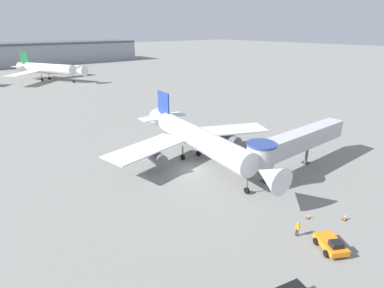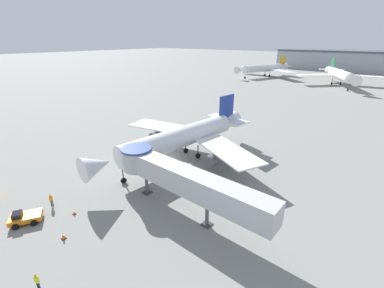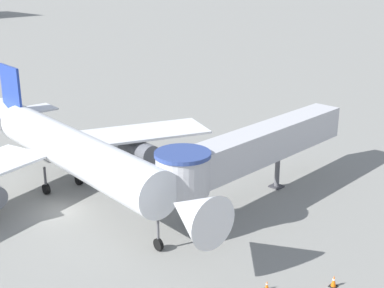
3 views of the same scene
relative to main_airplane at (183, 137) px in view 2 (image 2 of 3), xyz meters
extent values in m
plane|color=gray|center=(-2.40, -1.46, -4.13)|extent=(800.00, 800.00, 0.00)
cylinder|color=silver|center=(-0.09, -0.76, 0.13)|extent=(6.28, 23.37, 3.55)
cone|color=silver|center=(-1.87, -15.58, 0.13)|extent=(3.98, 4.29, 3.55)
cone|color=silver|center=(1.43, 11.95, 0.13)|extent=(4.15, 5.70, 3.55)
cube|color=silver|center=(-8.00, 2.90, -0.49)|extent=(13.80, 7.60, 0.22)
cube|color=silver|center=(8.46, 0.93, -0.49)|extent=(14.01, 10.17, 0.22)
cube|color=navy|center=(1.40, 11.68, 3.32)|extent=(0.74, 4.20, 4.61)
cube|color=silver|center=(1.47, 12.21, 0.75)|extent=(9.16, 3.98, 0.18)
cylinder|color=#565960|center=(-7.12, 1.47, -1.71)|extent=(2.44, 4.41, 1.95)
cylinder|color=#565960|center=(7.27, -0.25, -1.71)|extent=(2.44, 4.41, 1.95)
cylinder|color=#4C4C51|center=(-1.43, -11.92, -2.66)|extent=(0.18, 0.18, 2.04)
cylinder|color=black|center=(-1.43, -11.92, -3.68)|extent=(0.37, 0.92, 0.90)
cylinder|color=#4C4C51|center=(-1.33, 2.30, -2.66)|extent=(0.22, 0.22, 2.04)
cylinder|color=black|center=(-1.33, 2.30, -3.68)|extent=(0.50, 0.94, 0.90)
cylinder|color=#4C4C51|center=(1.84, 1.92, -2.66)|extent=(0.22, 0.22, 2.04)
cylinder|color=black|center=(1.84, 1.92, -3.68)|extent=(0.50, 0.94, 0.90)
cube|color=#B7B7BC|center=(11.58, -11.59, 0.57)|extent=(20.02, 2.93, 2.80)
cylinder|color=#B7B7BC|center=(1.59, -11.43, 0.57)|extent=(3.90, 3.90, 2.80)
cylinder|color=navy|center=(1.59, -11.43, 2.12)|extent=(4.10, 4.09, 0.30)
cylinder|color=#56565B|center=(3.19, -11.45, -2.48)|extent=(0.44, 0.44, 3.30)
cube|color=#333338|center=(3.19, -11.45, -4.07)|extent=(1.10, 1.10, 0.12)
cylinder|color=#56565B|center=(13.58, -11.63, -2.48)|extent=(0.44, 0.44, 3.30)
cube|color=#333338|center=(13.58, -11.63, -4.07)|extent=(1.10, 1.10, 0.12)
cube|color=orange|center=(-3.24, -24.51, -3.48)|extent=(3.38, 3.89, 0.60)
cube|color=black|center=(-3.62, -25.17, -2.92)|extent=(1.49, 1.40, 0.54)
cylinder|color=black|center=(-4.57, -24.81, -3.78)|extent=(0.62, 0.76, 0.70)
cylinder|color=black|center=(-2.83, -25.81, -3.78)|extent=(0.62, 0.76, 0.70)
cylinder|color=black|center=(-3.65, -23.21, -3.78)|extent=(0.62, 0.76, 0.70)
cylinder|color=black|center=(-1.91, -24.21, -3.78)|extent=(0.62, 0.76, 0.70)
cube|color=black|center=(-0.23, -20.30, -4.11)|extent=(0.37, 0.37, 0.04)
cone|color=orange|center=(-0.23, -20.30, -3.80)|extent=(0.25, 0.25, 0.57)
cylinder|color=white|center=(-0.23, -20.30, -3.73)|extent=(0.14, 0.14, 0.07)
cube|color=black|center=(2.87, -23.16, -4.11)|extent=(0.48, 0.48, 0.04)
cone|color=orange|center=(2.87, -23.16, -3.72)|extent=(0.33, 0.33, 0.74)
cylinder|color=white|center=(2.87, -23.16, -3.63)|extent=(0.18, 0.18, 0.09)
cylinder|color=#1E2338|center=(7.16, -27.45, -3.69)|extent=(0.13, 0.13, 0.89)
cylinder|color=#1E2338|center=(7.33, -27.39, -3.69)|extent=(0.13, 0.13, 0.89)
cube|color=#D1E019|center=(7.24, -27.42, -2.89)|extent=(0.40, 0.31, 0.70)
sphere|color=tan|center=(7.24, -27.42, -2.42)|extent=(0.24, 0.24, 0.24)
cylinder|color=#1E2338|center=(-4.03, -21.12, -3.70)|extent=(0.13, 0.13, 0.86)
cylinder|color=#1E2338|center=(-4.01, -21.29, -3.70)|extent=(0.13, 0.13, 0.86)
cube|color=orange|center=(-4.02, -21.21, -2.93)|extent=(0.23, 0.36, 0.68)
sphere|color=tan|center=(-4.02, -21.21, -2.47)|extent=(0.23, 0.23, 0.23)
cylinder|color=silver|center=(-33.99, 107.67, 0.56)|extent=(12.72, 27.53, 3.85)
cone|color=silver|center=(-39.72, 91.08, 0.56)|extent=(5.02, 5.26, 3.85)
cone|color=silver|center=(-29.01, 122.08, 0.56)|extent=(5.52, 6.71, 3.85)
cube|color=silver|center=(-42.80, 114.41, -0.11)|extent=(17.32, 6.37, 0.22)
cube|color=silver|center=(-22.90, 107.53, -0.11)|extent=(17.38, 15.20, 0.22)
cube|color=gold|center=(-29.10, 121.81, 4.02)|extent=(1.83, 4.72, 5.00)
cube|color=silver|center=(-28.91, 122.36, 1.23)|extent=(12.19, 7.07, 0.18)
cylinder|color=#4C4C51|center=(-38.35, 95.05, -2.47)|extent=(0.18, 0.18, 2.21)
cylinder|color=black|center=(-38.35, 95.05, -3.58)|extent=(0.60, 1.12, 1.10)
cylinder|color=#4C4C51|center=(-34.49, 111.52, -2.47)|extent=(0.22, 0.22, 2.21)
cylinder|color=black|center=(-34.49, 111.52, -3.58)|extent=(0.74, 1.17, 1.10)
cylinder|color=#4C4C51|center=(-31.22, 110.39, -2.47)|extent=(0.22, 0.22, 2.21)
cylinder|color=black|center=(-31.22, 110.39, -3.58)|extent=(0.74, 1.17, 1.10)
cylinder|color=white|center=(5.23, 101.19, 0.89)|extent=(15.13, 23.66, 4.16)
cone|color=white|center=(12.80, 86.83, 0.89)|extent=(5.81, 5.98, 4.16)
cone|color=white|center=(-1.17, 113.34, 0.89)|extent=(6.59, 7.45, 4.16)
cube|color=white|center=(-5.26, 99.32, 0.16)|extent=(15.32, 15.53, 0.22)
cube|color=white|center=(12.71, 108.79, 0.16)|extent=(16.89, 8.33, 0.22)
cube|color=#1E6638|center=(-1.03, 113.06, 4.63)|extent=(2.36, 4.18, 5.40)
cube|color=white|center=(-1.32, 113.62, 1.62)|extent=(11.22, 7.97, 0.18)
cylinder|color=#4C4C51|center=(10.88, 90.49, -2.38)|extent=(0.18, 0.18, 2.39)
cylinder|color=black|center=(10.88, 90.49, -3.58)|extent=(0.74, 1.09, 1.10)
cylinder|color=#4C4C51|center=(2.15, 103.03, -2.38)|extent=(0.22, 0.22, 2.39)
cylinder|color=black|center=(2.15, 103.03, -3.58)|extent=(0.87, 1.16, 1.10)
cylinder|color=#4C4C51|center=(5.46, 104.78, -2.38)|extent=(0.22, 0.22, 2.39)
cylinder|color=black|center=(5.46, 104.78, -3.58)|extent=(0.87, 1.16, 1.10)
cube|color=#999EA8|center=(15.31, 173.54, 1.63)|extent=(125.65, 27.59, 11.51)
camera|label=1|loc=(-29.49, -34.50, 16.78)|focal=28.00mm
camera|label=2|loc=(27.24, -31.33, 15.90)|focal=24.00mm
camera|label=3|loc=(-24.20, -36.16, 14.93)|focal=50.00mm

